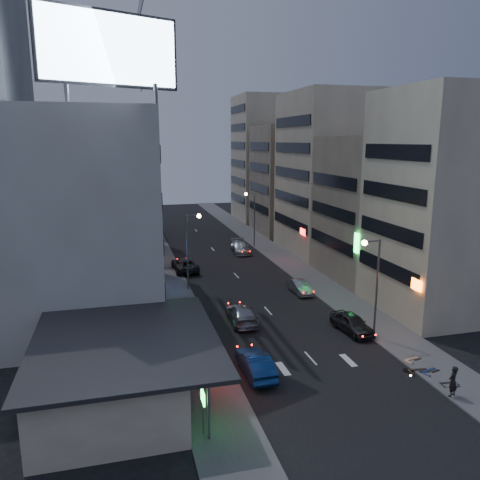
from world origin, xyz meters
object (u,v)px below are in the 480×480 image
object	(u,v)px
road_car_blue	(255,364)
scooter_silver_a	(456,376)
parked_car_right_near	(352,323)
parked_car_left	(185,265)
person	(453,381)
scooter_silver_b	(417,349)
road_car_silver	(242,314)
scooter_blue	(434,359)
parked_car_right_far	(241,247)
scooter_black_a	(456,374)
parked_car_right_mid	(300,287)
scooter_black_b	(427,360)

from	to	relation	value
road_car_blue	scooter_silver_a	world-z (taller)	road_car_blue
parked_car_right_near	parked_car_left	distance (m)	24.40
person	scooter_silver_b	size ratio (longest dim) A/B	1.06
road_car_silver	scooter_blue	bearing A→B (deg)	136.32
scooter_blue	scooter_silver_b	world-z (taller)	scooter_blue
parked_car_right_far	scooter_blue	bearing A→B (deg)	-78.43
scooter_black_a	scooter_blue	bearing A→B (deg)	11.97
road_car_silver	parked_car_right_mid	bearing A→B (deg)	-138.04
parked_car_right_near	road_car_silver	distance (m)	9.35
road_car_blue	scooter_blue	xyz separation A→B (m)	(12.18, -2.40, -0.06)
parked_car_right_far	scooter_blue	size ratio (longest dim) A/B	2.78
parked_car_left	scooter_blue	bearing A→B (deg)	112.60
scooter_black_b	scooter_silver_b	bearing A→B (deg)	-5.45
person	scooter_blue	size ratio (longest dim) A/B	0.98
person	scooter_blue	bearing A→B (deg)	-133.94
parked_car_right_mid	scooter_silver_b	xyz separation A→B (m)	(2.71, -16.03, 0.02)
scooter_silver_a	scooter_silver_b	bearing A→B (deg)	-4.11
parked_car_left	scooter_black_b	bearing A→B (deg)	111.64
scooter_black_a	scooter_silver_a	distance (m)	0.27
parked_car_left	road_car_blue	distance (m)	26.77
road_car_blue	road_car_silver	xyz separation A→B (m)	(1.50, 9.23, -0.02)
person	scooter_black_a	world-z (taller)	person
parked_car_left	person	xyz separation A→B (m)	(11.87, -32.62, 0.29)
scooter_silver_a	road_car_silver	bearing A→B (deg)	32.14
road_car_blue	scooter_black_a	distance (m)	13.11
parked_car_right_near	parked_car_right_far	size ratio (longest dim) A/B	0.83
parked_car_right_near	parked_car_right_far	bearing A→B (deg)	86.92
parked_car_left	scooter_blue	distance (m)	31.98
scooter_silver_a	parked_car_right_far	bearing A→B (deg)	0.71
scooter_silver_a	scooter_black_b	size ratio (longest dim) A/B	0.81
person	scooter_black_a	bearing A→B (deg)	-158.71
parked_car_right_mid	person	bearing A→B (deg)	-86.26
road_car_blue	scooter_black_b	xyz separation A→B (m)	(11.60, -2.41, -0.05)
road_car_silver	scooter_black_a	bearing A→B (deg)	132.19
parked_car_left	scooter_black_a	distance (m)	33.90
scooter_black_a	scooter_silver_a	bearing A→B (deg)	151.01
scooter_black_b	scooter_silver_b	world-z (taller)	scooter_black_b
parked_car_left	road_car_blue	size ratio (longest dim) A/B	1.21
parked_car_left	scooter_silver_a	bearing A→B (deg)	111.04
parked_car_right_near	road_car_blue	world-z (taller)	road_car_blue
scooter_black_a	scooter_silver_a	size ratio (longest dim) A/B	1.04
parked_car_left	scooter_black_b	world-z (taller)	parked_car_left
parked_car_right_mid	parked_car_left	size ratio (longest dim) A/B	0.70
scooter_silver_a	scooter_black_b	distance (m)	2.31
scooter_black_a	parked_car_left	bearing A→B (deg)	30.60
parked_car_left	scooter_blue	size ratio (longest dim) A/B	2.91
parked_car_left	scooter_silver_b	bearing A→B (deg)	113.84
scooter_silver_b	road_car_silver	bearing A→B (deg)	33.68
parked_car_right_near	road_car_blue	xyz separation A→B (m)	(-9.76, -4.84, 0.01)
parked_car_right_mid	person	distance (m)	21.36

